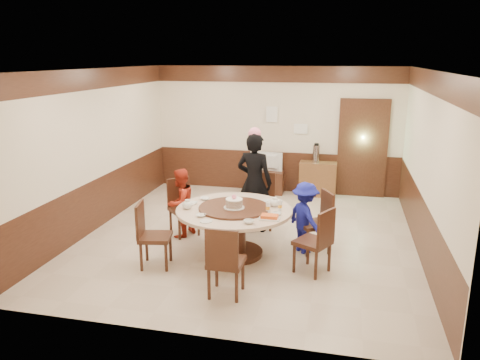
% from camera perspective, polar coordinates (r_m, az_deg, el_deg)
% --- Properties ---
extents(room, '(6.00, 6.04, 2.84)m').
position_cam_1_polar(room, '(7.76, 1.18, 0.51)').
color(room, beige).
rests_on(room, ground).
extents(banquet_table, '(1.78, 1.78, 0.78)m').
position_cam_1_polar(banquet_table, '(7.22, -0.71, -5.15)').
color(banquet_table, '#3C1E12').
rests_on(banquet_table, ground).
extents(chair_0, '(0.60, 0.60, 0.97)m').
position_cam_1_polar(chair_0, '(7.52, 9.16, -6.38)').
color(chair_0, '#3C1E12').
rests_on(chair_0, ground).
extents(chair_1, '(0.46, 0.47, 0.97)m').
position_cam_1_polar(chair_1, '(8.47, 2.70, -3.74)').
color(chair_1, '#3C1E12').
rests_on(chair_1, ground).
extents(chair_2, '(0.62, 0.62, 0.97)m').
position_cam_1_polar(chair_2, '(8.17, -6.87, -4.53)').
color(chair_2, '#3C1E12').
rests_on(chair_2, ground).
extents(chair_3, '(0.53, 0.52, 0.97)m').
position_cam_1_polar(chair_3, '(7.03, -10.41, -7.97)').
color(chair_3, '#3C1E12').
rests_on(chair_3, ground).
extents(chair_4, '(0.44, 0.45, 0.97)m').
position_cam_1_polar(chair_4, '(6.12, -1.75, -11.30)').
color(chair_4, '#3C1E12').
rests_on(chair_4, ground).
extents(chair_5, '(0.60, 0.60, 0.97)m').
position_cam_1_polar(chair_5, '(6.80, 8.94, -8.71)').
color(chair_5, '#3C1E12').
rests_on(chair_5, ground).
extents(person_standing, '(0.70, 0.52, 1.75)m').
position_cam_1_polar(person_standing, '(8.17, 1.76, -0.26)').
color(person_standing, black).
rests_on(person_standing, ground).
extents(person_red, '(0.62, 0.69, 1.18)m').
position_cam_1_polar(person_red, '(8.01, -7.26, -2.79)').
color(person_red, '#AD2917').
rests_on(person_red, ground).
extents(person_blue, '(0.80, 0.83, 1.13)m').
position_cam_1_polar(person_blue, '(7.38, 7.93, -4.57)').
color(person_blue, navy).
rests_on(person_blue, ground).
extents(birthday_cake, '(0.32, 0.32, 0.21)m').
position_cam_1_polar(birthday_cake, '(7.07, -0.73, -2.84)').
color(birthday_cake, white).
rests_on(birthday_cake, banquet_table).
extents(teapot_left, '(0.17, 0.15, 0.13)m').
position_cam_1_polar(teapot_left, '(7.16, -6.45, -3.07)').
color(teapot_left, white).
rests_on(teapot_left, banquet_table).
extents(teapot_right, '(0.17, 0.15, 0.13)m').
position_cam_1_polar(teapot_right, '(7.25, 4.22, -2.78)').
color(teapot_right, white).
rests_on(teapot_right, banquet_table).
extents(bowl_0, '(0.16, 0.16, 0.04)m').
position_cam_1_polar(bowl_0, '(7.60, -4.30, -2.29)').
color(bowl_0, white).
rests_on(bowl_0, banquet_table).
extents(bowl_1, '(0.15, 0.15, 0.05)m').
position_cam_1_polar(bowl_1, '(6.53, 1.08, -5.11)').
color(bowl_1, white).
rests_on(bowl_1, banquet_table).
extents(bowl_2, '(0.14, 0.14, 0.03)m').
position_cam_1_polar(bowl_2, '(6.82, -4.78, -4.34)').
color(bowl_2, white).
rests_on(bowl_2, banquet_table).
extents(bowl_3, '(0.14, 0.14, 0.04)m').
position_cam_1_polar(bowl_3, '(6.87, 4.54, -4.14)').
color(bowl_3, white).
rests_on(bowl_3, banquet_table).
extents(bowl_4, '(0.14, 0.14, 0.03)m').
position_cam_1_polar(bowl_4, '(7.40, -5.75, -2.82)').
color(bowl_4, white).
rests_on(bowl_4, banquet_table).
extents(saucer_near, '(0.18, 0.18, 0.01)m').
position_cam_1_polar(saucer_near, '(6.62, -4.15, -5.04)').
color(saucer_near, white).
rests_on(saucer_near, banquet_table).
extents(saucer_far, '(0.18, 0.18, 0.01)m').
position_cam_1_polar(saucer_far, '(7.53, 3.51, -2.54)').
color(saucer_far, white).
rests_on(saucer_far, banquet_table).
extents(shrimp_platter, '(0.30, 0.20, 0.06)m').
position_cam_1_polar(shrimp_platter, '(6.71, 3.62, -4.55)').
color(shrimp_platter, white).
rests_on(shrimp_platter, banquet_table).
extents(bottle_0, '(0.06, 0.06, 0.16)m').
position_cam_1_polar(bottle_0, '(6.97, 3.41, -3.33)').
color(bottle_0, white).
rests_on(bottle_0, banquet_table).
extents(bottle_1, '(0.06, 0.06, 0.16)m').
position_cam_1_polar(bottle_1, '(7.06, 4.91, -3.13)').
color(bottle_1, white).
rests_on(bottle_1, banquet_table).
extents(tv_stand, '(0.85, 0.45, 0.50)m').
position_cam_1_polar(tv_stand, '(10.61, 3.08, -0.20)').
color(tv_stand, '#3C1E12').
rests_on(tv_stand, ground).
extents(television, '(0.75, 0.17, 0.43)m').
position_cam_1_polar(television, '(10.50, 3.11, 2.24)').
color(television, '#949497').
rests_on(television, tv_stand).
extents(side_cabinet, '(0.80, 0.40, 0.75)m').
position_cam_1_polar(side_cabinet, '(10.48, 9.45, 0.13)').
color(side_cabinet, brown).
rests_on(side_cabinet, ground).
extents(thermos, '(0.15, 0.15, 0.38)m').
position_cam_1_polar(thermos, '(10.36, 9.26, 3.18)').
color(thermos, silver).
rests_on(thermos, side_cabinet).
extents(notice_left, '(0.25, 0.00, 0.35)m').
position_cam_1_polar(notice_left, '(10.51, 3.90, 7.98)').
color(notice_left, white).
rests_on(notice_left, room).
extents(notice_right, '(0.30, 0.00, 0.22)m').
position_cam_1_polar(notice_right, '(10.47, 7.40, 6.21)').
color(notice_right, white).
rests_on(notice_right, room).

